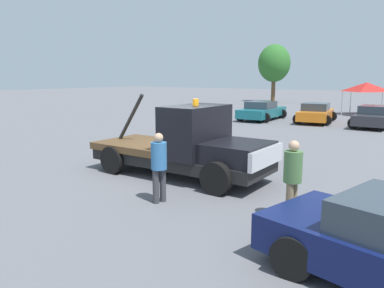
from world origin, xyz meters
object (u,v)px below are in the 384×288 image
parked_car_charcoal (375,117)px  traffic_cone (207,146)px  canopy_tent_red (366,87)px  parked_car_teal (262,111)px  person_at_hood (159,163)px  person_near_truck (293,175)px  tree_left (274,63)px  tow_truck (188,147)px  parked_car_orange (316,113)px

parked_car_charcoal → traffic_cone: 13.15m
canopy_tent_red → parked_car_teal: bearing=-123.0°
person_at_hood → parked_car_teal: person_at_hood is taller
person_near_truck → tree_left: (-16.05, 36.15, 3.65)m
tow_truck → traffic_cone: (-1.60, 3.54, -0.69)m
tow_truck → parked_car_teal: 16.43m
tow_truck → canopy_tent_red: canopy_tent_red is taller
parked_car_orange → person_at_hood: bearing=177.6°
person_at_hood → tree_left: tree_left is taller
parked_car_orange → canopy_tent_red: canopy_tent_red is taller
tow_truck → parked_car_charcoal: (2.48, 16.03, -0.30)m
person_at_hood → traffic_cone: (-2.41, 5.86, -0.74)m
person_at_hood → tree_left: (-12.99, 36.91, 3.66)m
person_near_truck → person_at_hood: bearing=15.5°
tow_truck → person_at_hood: tow_truck is taller
person_at_hood → parked_car_teal: bearing=120.6°
person_near_truck → parked_car_orange: (-5.05, 17.79, -0.36)m
canopy_tent_red → traffic_cone: 20.49m
tow_truck → parked_car_orange: size_ratio=1.30×
canopy_tent_red → tree_left: (-12.60, 10.75, 2.42)m
person_near_truck → traffic_cone: size_ratio=3.17×
tow_truck → person_at_hood: 2.46m
tow_truck → person_at_hood: bearing=-71.3°
parked_car_teal → traffic_cone: parked_car_teal is taller
person_at_hood → parked_car_teal: 18.89m
parked_car_orange → tow_truck: bearing=175.6°
parked_car_orange → canopy_tent_red: (1.60, 7.62, 1.60)m
person_at_hood → parked_car_orange: (-1.99, 18.54, -0.35)m
tow_truck → person_near_truck: (3.87, -1.57, 0.06)m
person_at_hood → tree_left: 39.30m
person_at_hood → canopy_tent_red: bearing=103.9°
tow_truck → person_at_hood: size_ratio=3.39×
person_near_truck → parked_car_orange: size_ratio=0.39×
traffic_cone → person_near_truck: bearing=-43.0°
tow_truck → canopy_tent_red: 23.87m
tow_truck → tree_left: bearing=109.0°
tow_truck → traffic_cone: size_ratio=10.66×
tow_truck → parked_car_charcoal: size_ratio=1.27×
parked_car_charcoal → tree_left: (-14.66, 18.55, 4.01)m
parked_car_charcoal → person_at_hood: bearing=175.4°
tow_truck → parked_car_orange: bearing=93.7°
parked_car_teal → tree_left: (-7.31, 18.89, 4.01)m
traffic_cone → person_at_hood: bearing=-67.7°
person_near_truck → parked_car_teal: (-8.74, 17.26, -0.36)m
person_near_truck → parked_car_charcoal: person_near_truck is taller
person_near_truck → canopy_tent_red: canopy_tent_red is taller
parked_car_charcoal → canopy_tent_red: canopy_tent_red is taller
tow_truck → tree_left: 36.85m
canopy_tent_red → person_near_truck: bearing=-82.3°
person_at_hood → tow_truck: bearing=122.2°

